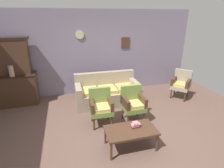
# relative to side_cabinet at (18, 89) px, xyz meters

# --- Properties ---
(ground_plane) EXTENTS (7.68, 7.68, 0.00)m
(ground_plane) POSITION_rel_side_cabinet_xyz_m (2.54, -2.25, -0.47)
(ground_plane) COLOR brown
(wall_back_with_decor) EXTENTS (6.40, 0.09, 2.70)m
(wall_back_with_decor) POSITION_rel_side_cabinet_xyz_m (2.55, 0.38, 0.89)
(wall_back_with_decor) COLOR gray
(wall_back_with_decor) RESTS_ON ground
(side_cabinet) EXTENTS (1.16, 0.55, 0.93)m
(side_cabinet) POSITION_rel_side_cabinet_xyz_m (0.00, 0.00, 0.00)
(side_cabinet) COLOR #472D1E
(side_cabinet) RESTS_ON ground
(cabinet_upper_hutch) EXTENTS (0.99, 0.38, 1.03)m
(cabinet_upper_hutch) POSITION_rel_side_cabinet_xyz_m (0.00, 0.08, 0.98)
(cabinet_upper_hutch) COLOR #472D1E
(cabinet_upper_hutch) RESTS_ON side_cabinet
(vase_on_cabinet) EXTENTS (0.14, 0.14, 0.30)m
(vase_on_cabinet) POSITION_rel_side_cabinet_xyz_m (-0.02, -0.17, 0.62)
(vase_on_cabinet) COLOR tan
(vase_on_cabinet) RESTS_ON side_cabinet
(floral_couch) EXTENTS (1.85, 0.81, 0.90)m
(floral_couch) POSITION_rel_side_cabinet_xyz_m (2.56, -0.61, -0.14)
(floral_couch) COLOR gray
(floral_couch) RESTS_ON ground
(armchair_near_cabinet) EXTENTS (0.54, 0.51, 0.90)m
(armchair_near_cabinet) POSITION_rel_side_cabinet_xyz_m (2.16, -1.67, 0.03)
(armchair_near_cabinet) COLOR olive
(armchair_near_cabinet) RESTS_ON ground
(armchair_near_couch_end) EXTENTS (0.53, 0.50, 0.90)m
(armchair_near_couch_end) POSITION_rel_side_cabinet_xyz_m (2.96, -1.73, 0.03)
(armchair_near_couch_end) COLOR olive
(armchair_near_couch_end) RESTS_ON ground
(wingback_chair_by_fireplace) EXTENTS (0.71, 0.71, 0.90)m
(wingback_chair_by_fireplace) POSITION_rel_side_cabinet_xyz_m (4.94, -0.86, 0.03)
(wingback_chair_by_fireplace) COLOR gray
(wingback_chair_by_fireplace) RESTS_ON ground
(coffee_table) EXTENTS (1.00, 0.56, 0.42)m
(coffee_table) POSITION_rel_side_cabinet_xyz_m (2.56, -2.66, -0.09)
(coffee_table) COLOR #472D1E
(coffee_table) RESTS_ON ground
(book_stack_on_table) EXTENTS (0.18, 0.11, 0.11)m
(book_stack_on_table) POSITION_rel_side_cabinet_xyz_m (2.67, -2.61, 0.01)
(book_stack_on_table) COLOR #856158
(book_stack_on_table) RESTS_ON coffee_table
(floor_vase_by_wall) EXTENTS (0.24, 0.24, 0.68)m
(floor_vase_by_wall) POSITION_rel_side_cabinet_xyz_m (5.39, -0.10, -0.13)
(floor_vase_by_wall) COLOR brown
(floor_vase_by_wall) RESTS_ON ground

